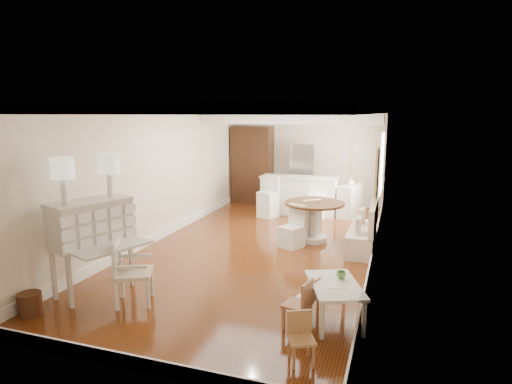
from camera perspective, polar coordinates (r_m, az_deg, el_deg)
The scene contains 20 objects.
room at distance 8.75m, azimuth 1.43°, elevation 5.72°, with size 9.00×9.04×2.82m.
secretary_bureau at distance 6.94m, azimuth -20.97°, elevation -6.87°, with size 1.13×1.16×1.45m, color beige.
gustavian_armchair at distance 6.46m, azimuth -16.00°, elevation -10.22°, with size 0.55×0.55×0.95m, color silver.
wicker_basket at distance 6.75m, azimuth -27.93°, elevation -13.05°, with size 0.31×0.31×0.31m, color #4E2C18.
kids_table at distance 5.92m, azimuth 10.36°, elevation -14.22°, with size 0.62×1.03×0.51m, color white.
kids_chair_a at distance 5.62m, azimuth 5.50°, elevation -14.63°, with size 0.32×0.32×0.66m, color #A66F4B.
kids_chair_b at distance 6.00m, azimuth 6.93°, elevation -13.63°, with size 0.26×0.26×0.54m, color #A8784C.
kids_chair_c at distance 4.96m, azimuth 6.09°, elevation -18.89°, with size 0.28×0.28×0.58m, color tan.
banquette at distance 8.82m, azimuth 13.98°, elevation -4.41°, with size 0.52×1.60×0.98m, color silver.
dining_table at distance 9.19m, azimuth 7.74°, elevation -3.98°, with size 1.26×1.26×0.86m, color #4D2F18.
slip_chair_near at distance 8.76m, azimuth 4.77°, elevation -4.63°, with size 0.41×0.42×0.86m, color white.
slip_chair_far at distance 9.43m, azimuth 6.93°, elevation -3.47°, with size 0.42×0.44×0.89m, color white.
breakfast_counter at distance 11.60m, azimuth 5.71°, elevation -0.45°, with size 2.05×0.65×1.03m, color white.
bar_stool_left at distance 11.18m, azimuth 1.60°, elevation -0.67°, with size 0.43×0.43×1.09m, color white.
bar_stool_right at distance 11.05m, azimuth 7.99°, elevation -0.98°, with size 0.42×0.42×1.06m, color white.
pantry_cabinet at distance 12.99m, azimuth -0.51°, elevation 3.62°, with size 1.20×0.60×2.30m, color #381E11.
fridge at distance 12.51m, azimuth 7.71°, elevation 2.10°, with size 0.75×0.65×1.80m, color silver.
sideboard at distance 11.55m, azimuth 12.42°, elevation -1.15°, with size 0.39×0.89×0.85m, color silver.
pencil_cup at distance 5.98m, azimuth 11.28°, elevation -10.79°, with size 0.13×0.13×0.10m, color #6CA862.
branch_vase at distance 11.49m, azimuth 12.55°, elevation 1.38°, with size 0.17×0.17×0.18m, color white.
Camera 1 is at (2.59, -8.01, 2.72)m, focal length 30.00 mm.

